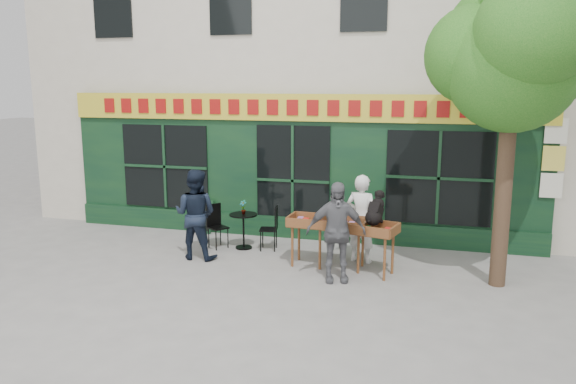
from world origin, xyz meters
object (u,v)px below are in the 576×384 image
object	(u,v)px
man_right	(336,232)
man_left	(195,214)
woman	(361,219)
book_cart_right	(328,226)
bistro_table	(243,224)
book_cart_center	(356,230)
dog	(375,207)

from	to	relation	value
man_right	man_left	world-z (taller)	man_left
woman	man_right	size ratio (longest dim) A/B	0.97
man_right	man_left	bearing A→B (deg)	151.83
book_cart_right	man_right	xyz separation A→B (m)	(0.30, -0.75, 0.09)
man_left	man_right	bearing A→B (deg)	169.71
book_cart_right	bistro_table	world-z (taller)	book_cart_right
book_cart_center	woman	bearing A→B (deg)	103.88
woman	dog	bearing A→B (deg)	130.44
dog	man_left	size ratio (longest dim) A/B	0.33
book_cart_center	book_cart_right	distance (m)	0.60
dog	man_right	distance (m)	0.91
man_right	bistro_table	xyz separation A→B (m)	(-2.30, 1.47, -0.37)
book_cart_center	man_left	world-z (taller)	man_left
book_cart_right	man_left	bearing A→B (deg)	-173.58
book_cart_center	bistro_table	xyz separation A→B (m)	(-2.57, 0.88, -0.28)
book_cart_center	man_right	xyz separation A→B (m)	(-0.28, -0.59, 0.09)
book_cart_center	woman	world-z (taller)	woman
woman	bistro_table	bearing A→B (deg)	8.80
book_cart_center	man_left	xyz separation A→B (m)	(-3.27, -0.02, 0.10)
book_cart_center	bistro_table	distance (m)	2.73
bistro_table	man_left	distance (m)	1.20
woman	book_cart_right	distance (m)	0.76
woman	bistro_table	world-z (taller)	woman
man_right	bistro_table	size ratio (longest dim) A/B	2.40
woman	man_left	size ratio (longest dim) A/B	0.96
book_cart_right	bistro_table	bearing A→B (deg)	162.77
dog	bistro_table	size ratio (longest dim) A/B	0.79
book_cart_center	woman	xyz separation A→B (m)	(0.00, 0.65, 0.06)
book_cart_center	man_left	distance (m)	3.28
bistro_table	dog	bearing A→B (deg)	-17.62
bistro_table	man_right	bearing A→B (deg)	-32.63
man_right	woman	bearing A→B (deg)	59.99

